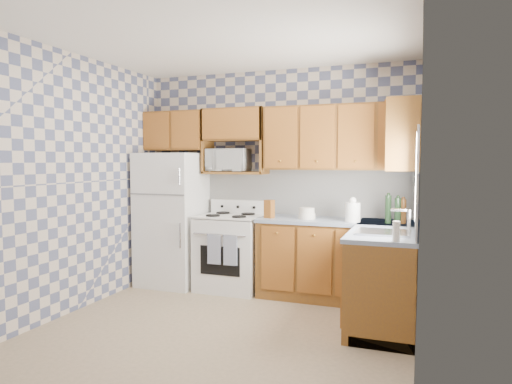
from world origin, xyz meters
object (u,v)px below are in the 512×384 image
(microwave, at_px, (229,160))
(electric_kettle, at_px, (353,212))
(stove_body, at_px, (231,253))
(refrigerator, at_px, (172,219))

(microwave, height_order, electric_kettle, microwave)
(stove_body, xyz_separation_m, electric_kettle, (1.49, -0.11, 0.58))
(stove_body, height_order, electric_kettle, electric_kettle)
(refrigerator, xyz_separation_m, microwave, (0.71, 0.20, 0.75))
(refrigerator, relative_size, microwave, 3.26)
(electric_kettle, bearing_deg, microwave, 169.92)
(microwave, bearing_deg, refrigerator, -167.44)
(refrigerator, relative_size, stove_body, 1.87)
(electric_kettle, bearing_deg, refrigerator, 177.88)
(stove_body, xyz_separation_m, microwave, (-0.10, 0.17, 1.14))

